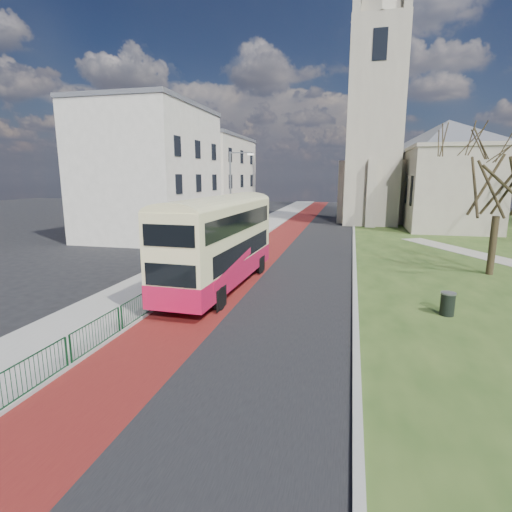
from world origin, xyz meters
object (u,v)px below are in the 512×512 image
(winter_tree_near, at_px, (502,168))
(bus, at_px, (220,239))
(litter_bin, at_px, (448,304))
(streetlamp, at_px, (232,194))

(winter_tree_near, bearing_deg, bus, -156.58)
(bus, xyz_separation_m, winter_tree_near, (15.49, 6.71, 3.80))
(winter_tree_near, distance_m, litter_bin, 11.42)
(streetlamp, relative_size, litter_bin, 7.67)
(bus, distance_m, litter_bin, 11.59)
(litter_bin, bearing_deg, winter_tree_near, 63.75)
(streetlamp, distance_m, winter_tree_near, 19.81)
(bus, relative_size, litter_bin, 11.21)
(bus, bearing_deg, streetlamp, 105.85)
(streetlamp, xyz_separation_m, winter_tree_near, (18.68, -6.28, 1.97))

